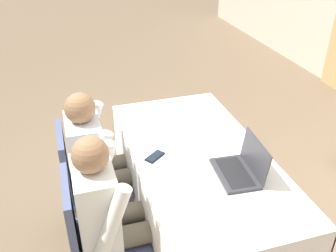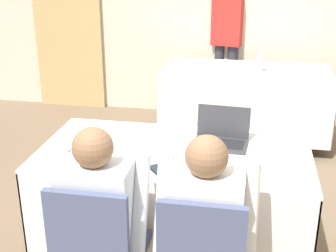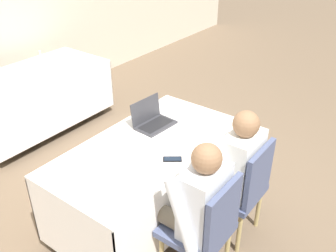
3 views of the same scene
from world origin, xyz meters
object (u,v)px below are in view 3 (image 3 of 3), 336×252
laptop (153,121)px  person_white_shirt (232,166)px  cell_phone (172,159)px  water_bottle (42,61)px  person_checkered_shirt (194,203)px  chair_near_right (242,187)px  chair_near_left (206,227)px

laptop → person_white_shirt: (-0.01, -0.80, -0.13)m
cell_phone → water_bottle: (0.57, 2.33, 0.10)m
laptop → person_checkered_shirt: 0.98m
cell_phone → person_checkered_shirt: size_ratio=0.13×
laptop → water_bottle: 1.89m
chair_near_right → person_checkered_shirt: bearing=-10.8°
cell_phone → person_checkered_shirt: bearing=-160.2°
water_bottle → cell_phone: bearing=-103.7°
laptop → chair_near_right: (-0.01, -0.91, -0.29)m
chair_near_left → person_checkered_shirt: (-0.00, 0.10, 0.16)m
chair_near_left → water_bottle: bearing=-105.9°
person_checkered_shirt → person_white_shirt: bearing=-180.0°
chair_near_right → person_white_shirt: person_white_shirt is taller
person_checkered_shirt → person_white_shirt: size_ratio=1.00×
chair_near_right → chair_near_left: bearing=0.0°
cell_phone → person_white_shirt: person_white_shirt is taller
cell_phone → water_bottle: 2.40m
chair_near_left → person_white_shirt: size_ratio=0.78×
chair_near_left → person_white_shirt: 0.57m
chair_near_left → person_checkered_shirt: 0.19m
water_bottle → person_white_shirt: person_white_shirt is taller
laptop → cell_phone: bearing=-121.3°
chair_near_left → person_checkered_shirt: size_ratio=0.78×
water_bottle → person_white_shirt: 2.70m
cell_phone → person_white_shirt: bearing=-85.4°
water_bottle → chair_near_left: (-0.79, -2.78, -0.35)m
cell_phone → person_checkered_shirt: person_checkered_shirt is taller
chair_near_left → chair_near_right: (0.54, 0.00, 0.00)m
person_checkered_shirt → water_bottle: bearing=-106.5°
water_bottle → chair_near_right: 2.82m
chair_near_right → person_white_shirt: size_ratio=0.78×
chair_near_right → person_white_shirt: bearing=-90.0°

